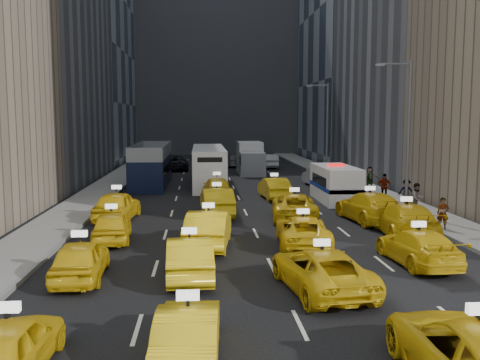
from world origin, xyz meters
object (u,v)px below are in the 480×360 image
at_px(double_decker, 152,165).
at_px(box_truck, 250,158).
at_px(city_bus, 209,166).
at_px(pedestrian_0, 443,213).
at_px(taxi_1, 188,332).
at_px(taxi_0, 9,346).
at_px(nypd_van, 336,184).
at_px(taxi_2, 478,355).

xyz_separation_m(double_decker, box_truck, (9.32, 8.74, -0.12)).
distance_m(city_bus, pedestrian_0, 22.98).
bearing_deg(double_decker, taxi_1, -78.85).
relative_size(taxi_0, pedestrian_0, 2.49).
distance_m(nypd_van, double_decker, 16.86).
relative_size(taxi_0, double_decker, 0.33).
distance_m(taxi_2, city_bus, 35.73).
bearing_deg(nypd_van, pedestrian_0, -73.89).
distance_m(taxi_0, taxi_1, 4.00).
bearing_deg(taxi_1, city_bus, -89.04).
bearing_deg(nypd_van, taxi_2, -97.42).
xyz_separation_m(taxi_1, pedestrian_0, (12.53, 13.51, 0.28)).
height_order(taxi_2, city_bus, city_bus).
bearing_deg(taxi_1, pedestrian_0, -130.15).
height_order(double_decker, pedestrian_0, double_decker).
xyz_separation_m(taxi_1, taxi_2, (6.09, -1.98, 0.11)).
bearing_deg(taxi_2, taxi_0, -5.50).
bearing_deg(pedestrian_0, nypd_van, 122.62).
distance_m(taxi_2, box_truck, 44.62).
bearing_deg(nypd_van, city_bus, 132.46).
bearing_deg(taxi_2, nypd_van, -95.20).
bearing_deg(nypd_van, taxi_1, -111.62).
bearing_deg(box_truck, city_bus, -109.09).
distance_m(taxi_0, pedestrian_0, 21.67).
height_order(box_truck, pedestrian_0, box_truck).
relative_size(city_bus, pedestrian_0, 7.99).
bearing_deg(taxi_0, taxi_1, -170.12).
height_order(taxi_0, nypd_van, nypd_van).
distance_m(taxi_1, pedestrian_0, 18.43).
bearing_deg(pedestrian_0, double_decker, 145.75).
height_order(taxi_1, nypd_van, nypd_van).
distance_m(nypd_van, city_bus, 12.89).
distance_m(taxi_0, city_bus, 34.29).
bearing_deg(taxi_1, nypd_van, -109.34).
height_order(taxi_0, taxi_2, taxi_2).
xyz_separation_m(box_truck, pedestrian_0, (7.07, -29.12, -0.66)).
bearing_deg(nypd_van, taxi_0, -118.77).
relative_size(city_bus, box_truck, 1.74).
xyz_separation_m(taxi_0, city_bus, (4.98, 33.92, 0.94)).
relative_size(nypd_van, pedestrian_0, 3.80).
xyz_separation_m(taxi_1, city_bus, (1.01, 33.38, 0.94)).
relative_size(taxi_0, taxi_2, 0.70).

